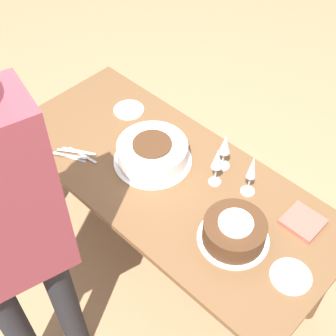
% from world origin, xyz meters
% --- Properties ---
extents(ground_plane, '(12.00, 12.00, 0.00)m').
position_xyz_m(ground_plane, '(0.00, 0.00, 0.00)').
color(ground_plane, '#A87F56').
extents(dining_table, '(1.64, 0.72, 0.75)m').
position_xyz_m(dining_table, '(0.00, 0.00, 0.62)').
color(dining_table, brown).
rests_on(dining_table, ground_plane).
extents(cake_center_white, '(0.37, 0.37, 0.11)m').
position_xyz_m(cake_center_white, '(-0.12, 0.02, 0.80)').
color(cake_center_white, white).
rests_on(cake_center_white, dining_table).
extents(cake_front_chocolate, '(0.29, 0.29, 0.12)m').
position_xyz_m(cake_front_chocolate, '(0.43, -0.06, 0.80)').
color(cake_front_chocolate, white).
rests_on(cake_front_chocolate, dining_table).
extents(wine_glass_near, '(0.06, 0.06, 0.23)m').
position_xyz_m(wine_glass_near, '(0.32, 0.18, 0.89)').
color(wine_glass_near, silver).
rests_on(wine_glass_near, dining_table).
extents(wine_glass_far, '(0.06, 0.06, 0.21)m').
position_xyz_m(wine_glass_far, '(0.18, 0.12, 0.89)').
color(wine_glass_far, silver).
rests_on(wine_glass_far, dining_table).
extents(wine_glass_extra, '(0.07, 0.07, 0.20)m').
position_xyz_m(wine_glass_extra, '(0.14, 0.22, 0.88)').
color(wine_glass_extra, silver).
rests_on(wine_glass_extra, dining_table).
extents(dessert_plate_left, '(0.16, 0.16, 0.01)m').
position_xyz_m(dessert_plate_left, '(-0.46, 0.18, 0.75)').
color(dessert_plate_left, white).
rests_on(dessert_plate_left, dining_table).
extents(dessert_plate_right, '(0.16, 0.16, 0.01)m').
position_xyz_m(dessert_plate_right, '(0.69, -0.04, 0.75)').
color(dessert_plate_right, white).
rests_on(dessert_plate_right, dining_table).
extents(fork_pile, '(0.20, 0.15, 0.01)m').
position_xyz_m(fork_pile, '(-0.40, -0.21, 0.75)').
color(fork_pile, silver).
rests_on(fork_pile, dining_table).
extents(napkin_stack, '(0.15, 0.15, 0.02)m').
position_xyz_m(napkin_stack, '(0.59, 0.20, 0.76)').
color(napkin_stack, '#B75B4C').
rests_on(napkin_stack, dining_table).
extents(person_cutting, '(0.31, 0.44, 1.78)m').
position_xyz_m(person_cutting, '(-0.02, -0.76, 1.08)').
color(person_cutting, '#232328').
rests_on(person_cutting, ground_plane).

